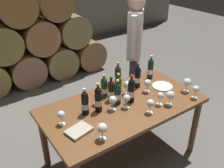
# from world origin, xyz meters

# --- Properties ---
(ground_plane) EXTENTS (14.00, 14.00, 0.00)m
(ground_plane) POSITION_xyz_m (0.00, 0.00, 0.00)
(ground_plane) COLOR #66635E
(barrel_stack) EXTENTS (2.49, 0.90, 1.69)m
(barrel_stack) POSITION_xyz_m (-0.00, 2.60, 0.72)
(barrel_stack) COLOR olive
(barrel_stack) RESTS_ON ground_plane
(dining_table) EXTENTS (1.70, 0.90, 0.76)m
(dining_table) POSITION_xyz_m (0.00, 0.00, 0.67)
(dining_table) COLOR brown
(dining_table) RESTS_ON ground_plane
(wine_bottle_0) EXTENTS (0.07, 0.07, 0.27)m
(wine_bottle_0) POSITION_xyz_m (0.06, 0.17, 0.88)
(wine_bottle_0) COLOR #19381E
(wine_bottle_0) RESTS_ON dining_table
(wine_bottle_1) EXTENTS (0.07, 0.07, 0.32)m
(wine_bottle_1) POSITION_xyz_m (0.10, -0.01, 0.90)
(wine_bottle_1) COLOR black
(wine_bottle_1) RESTS_ON dining_table
(wine_bottle_2) EXTENTS (0.07, 0.07, 0.28)m
(wine_bottle_2) POSITION_xyz_m (-0.04, 0.05, 0.88)
(wine_bottle_2) COLOR black
(wine_bottle_2) RESTS_ON dining_table
(wine_bottle_3) EXTENTS (0.07, 0.07, 0.31)m
(wine_bottle_3) POSITION_xyz_m (0.63, 0.27, 0.89)
(wine_bottle_3) COLOR black
(wine_bottle_3) RESTS_ON dining_table
(wine_bottle_4) EXTENTS (0.07, 0.07, 0.29)m
(wine_bottle_4) POSITION_xyz_m (-0.41, 0.08, 0.88)
(wine_bottle_4) COLOR black
(wine_bottle_4) RESTS_ON dining_table
(wine_bottle_5) EXTENTS (0.07, 0.07, 0.32)m
(wine_bottle_5) POSITION_xyz_m (-0.27, 0.04, 0.90)
(wine_bottle_5) COLOR black
(wine_bottle_5) RESTS_ON dining_table
(wine_bottle_6) EXTENTS (0.07, 0.07, 0.28)m
(wine_bottle_6) POSITION_xyz_m (-0.05, 0.14, 0.88)
(wine_bottle_6) COLOR black
(wine_bottle_6) RESTS_ON dining_table
(wine_bottle_7) EXTENTS (0.07, 0.07, 0.31)m
(wine_bottle_7) POSITION_xyz_m (0.17, 0.33, 0.90)
(wine_bottle_7) COLOR black
(wine_bottle_7) RESTS_ON dining_table
(wine_bottle_8) EXTENTS (0.07, 0.07, 0.27)m
(wine_bottle_8) POSITION_xyz_m (-0.08, 0.23, 0.88)
(wine_bottle_8) COLOR #19381E
(wine_bottle_8) RESTS_ON dining_table
(wine_bottle_9) EXTENTS (0.07, 0.07, 0.30)m
(wine_bottle_9) POSITION_xyz_m (0.36, 0.20, 0.89)
(wine_bottle_9) COLOR black
(wine_bottle_9) RESTS_ON dining_table
(wine_glass_0) EXTENTS (0.07, 0.07, 0.14)m
(wine_glass_0) POSITION_xyz_m (0.31, -0.23, 0.86)
(wine_glass_0) COLOR white
(wine_glass_0) RESTS_ON dining_table
(wine_glass_1) EXTENTS (0.09, 0.09, 0.16)m
(wine_glass_1) POSITION_xyz_m (0.16, 0.14, 0.87)
(wine_glass_1) COLOR white
(wine_glass_1) RESTS_ON dining_table
(wine_glass_2) EXTENTS (0.08, 0.08, 0.15)m
(wine_glass_2) POSITION_xyz_m (0.13, -0.28, 0.87)
(wine_glass_2) COLOR white
(wine_glass_2) RESTS_ON dining_table
(wine_glass_3) EXTENTS (0.08, 0.08, 0.15)m
(wine_glass_3) POSITION_xyz_m (0.71, -0.35, 0.87)
(wine_glass_3) COLOR white
(wine_glass_3) RESTS_ON dining_table
(wine_glass_4) EXTENTS (0.07, 0.07, 0.15)m
(wine_glass_4) POSITION_xyz_m (-0.67, 0.05, 0.86)
(wine_glass_4) COLOR white
(wine_glass_4) RESTS_ON dining_table
(wine_glass_5) EXTENTS (0.08, 0.08, 0.15)m
(wine_glass_5) POSITION_xyz_m (-0.01, -0.07, 0.87)
(wine_glass_5) COLOR white
(wine_glass_5) RESTS_ON dining_table
(wine_glass_6) EXTENTS (0.09, 0.09, 0.16)m
(wine_glass_6) POSITION_xyz_m (0.75, -0.20, 0.87)
(wine_glass_6) COLOR white
(wine_glass_6) RESTS_ON dining_table
(wine_glass_7) EXTENTS (0.08, 0.08, 0.16)m
(wine_glass_7) POSITION_xyz_m (-0.14, -0.02, 0.87)
(wine_glass_7) COLOR white
(wine_glass_7) RESTS_ON dining_table
(wine_glass_8) EXTENTS (0.09, 0.09, 0.16)m
(wine_glass_8) POSITION_xyz_m (0.39, -0.29, 0.87)
(wine_glass_8) COLOR white
(wine_glass_8) RESTS_ON dining_table
(wine_glass_9) EXTENTS (0.08, 0.08, 0.15)m
(wine_glass_9) POSITION_xyz_m (-0.23, 0.15, 0.87)
(wine_glass_9) COLOR white
(wine_glass_9) RESTS_ON dining_table
(wine_glass_10) EXTENTS (0.08, 0.08, 0.16)m
(wine_glass_10) POSITION_xyz_m (0.38, 0.04, 0.87)
(wine_glass_10) COLOR white
(wine_glass_10) RESTS_ON dining_table
(wine_glass_11) EXTENTS (0.09, 0.09, 0.16)m
(wine_glass_11) POSITION_xyz_m (-0.47, -0.33, 0.87)
(wine_glass_11) COLOR white
(wine_glass_11) RESTS_ON dining_table
(tasting_notebook) EXTENTS (0.25, 0.20, 0.03)m
(tasting_notebook) POSITION_xyz_m (-0.59, -0.13, 0.77)
(tasting_notebook) COLOR #B2A893
(tasting_notebook) RESTS_ON dining_table
(serving_plate) EXTENTS (0.24, 0.24, 0.01)m
(serving_plate) POSITION_xyz_m (0.60, 0.03, 0.77)
(serving_plate) COLOR white
(serving_plate) RESTS_ON dining_table
(sommelier_presenting) EXTENTS (0.38, 0.37, 1.72)m
(sommelier_presenting) POSITION_xyz_m (0.76, 0.75, 1.04)
(sommelier_presenting) COLOR #383842
(sommelier_presenting) RESTS_ON ground_plane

